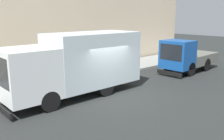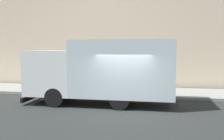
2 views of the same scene
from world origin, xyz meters
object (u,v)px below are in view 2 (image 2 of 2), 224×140
object	(u,v)px
large_utility_truck	(102,70)
pedestrian_standing	(64,77)
pedestrian_walking	(102,75)
traffic_cone_orange	(58,87)
street_sign_post	(116,68)
pedestrian_third	(101,74)

from	to	relation	value
large_utility_truck	pedestrian_standing	bearing A→B (deg)	52.33
pedestrian_standing	large_utility_truck	bearing A→B (deg)	-23.29
pedestrian_walking	traffic_cone_orange	xyz separation A→B (m)	(-1.23, 2.45, -0.62)
pedestrian_standing	street_sign_post	distance (m)	3.34
large_utility_truck	pedestrian_walking	size ratio (longest dim) A/B	4.09
pedestrian_standing	street_sign_post	bearing A→B (deg)	10.64
street_sign_post	large_utility_truck	bearing A→B (deg)	169.84
pedestrian_third	street_sign_post	bearing A→B (deg)	15.13
pedestrian_walking	traffic_cone_orange	bearing A→B (deg)	1.95
street_sign_post	pedestrian_walking	bearing A→B (deg)	42.75
traffic_cone_orange	large_utility_truck	bearing A→B (deg)	-122.32
pedestrian_third	large_utility_truck	bearing A→B (deg)	-1.92
traffic_cone_orange	street_sign_post	size ratio (longest dim) A/B	0.25
pedestrian_walking	large_utility_truck	bearing A→B (deg)	78.57
large_utility_truck	traffic_cone_orange	bearing A→B (deg)	57.84
pedestrian_standing	pedestrian_third	distance (m)	2.87
large_utility_truck	pedestrian_third	distance (m)	4.71
pedestrian_walking	traffic_cone_orange	distance (m)	2.81
street_sign_post	pedestrian_standing	bearing A→B (deg)	86.11
pedestrian_walking	traffic_cone_orange	world-z (taller)	pedestrian_walking
large_utility_truck	pedestrian_walking	xyz separation A→B (m)	(3.26, 0.77, -0.61)
pedestrian_walking	pedestrian_third	size ratio (longest dim) A/B	1.05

